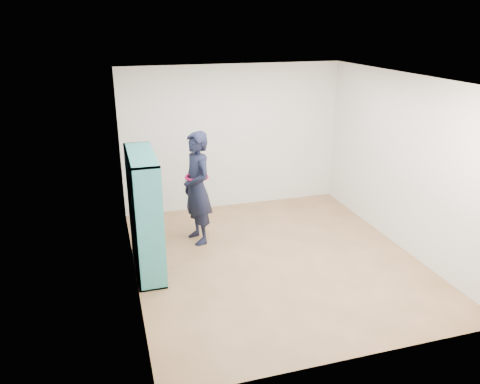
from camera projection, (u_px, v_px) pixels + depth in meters
name	position (u px, v px, depth m)	size (l,w,h in m)	color
floor	(275.00, 259.00, 6.88)	(4.50, 4.50, 0.00)	brown
ceiling	(280.00, 79.00, 5.97)	(4.50, 4.50, 0.00)	white
wall_left	(129.00, 189.00, 5.89)	(0.02, 4.50, 2.60)	silver
wall_right	(403.00, 163.00, 6.96)	(0.02, 4.50, 2.60)	silver
wall_back	(233.00, 138.00, 8.45)	(4.00, 0.02, 2.60)	silver
wall_front	(362.00, 247.00, 4.40)	(4.00, 0.02, 2.60)	silver
bookshelf	(143.00, 216.00, 6.35)	(0.37, 1.26, 1.68)	teal
person	(197.00, 188.00, 7.15)	(0.56, 0.72, 1.77)	black
smartphone	(186.00, 181.00, 7.11)	(0.04, 0.09, 0.12)	silver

